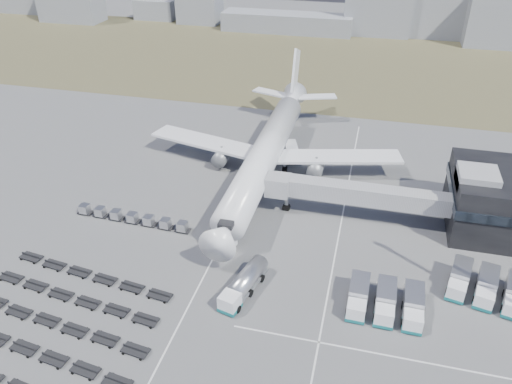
# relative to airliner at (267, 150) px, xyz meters

# --- Properties ---
(ground) EXTENTS (420.00, 420.00, 0.00)m
(ground) POSITION_rel_airliner_xyz_m (0.00, -32.38, -5.29)
(ground) COLOR #565659
(ground) RESTS_ON ground
(grass_strip) EXTENTS (420.00, 90.00, 0.01)m
(grass_strip) POSITION_rel_airliner_xyz_m (0.00, 77.62, -5.29)
(grass_strip) COLOR #4D442E
(grass_strip) RESTS_ON ground
(lane_markings) EXTENTS (47.12, 110.00, 0.01)m
(lane_markings) POSITION_rel_airliner_xyz_m (9.77, -29.38, -5.29)
(lane_markings) COLOR silver
(lane_markings) RESTS_ON ground
(jet_bridge) EXTENTS (30.30, 3.80, 7.05)m
(jet_bridge) POSITION_rel_airliner_xyz_m (15.90, -11.95, -0.24)
(jet_bridge) COLOR #939399
(jet_bridge) RESTS_ON ground
(airliner) EXTENTS (51.59, 64.53, 17.62)m
(airliner) POSITION_rel_airliner_xyz_m (0.00, 0.00, 0.00)
(airliner) COLOR white
(airliner) RESTS_ON ground
(skyline) EXTENTS (305.09, 26.21, 20.17)m
(skyline) POSITION_rel_airliner_xyz_m (6.89, 116.93, 2.18)
(skyline) COLOR gray
(skyline) RESTS_ON ground
(fuel_tanker) EXTENTS (4.87, 10.43, 3.27)m
(fuel_tanker) POSITION_rel_airliner_xyz_m (4.57, -34.08, -3.66)
(fuel_tanker) COLOR white
(fuel_tanker) RESTS_ON ground
(pushback_tug) EXTENTS (3.83, 2.85, 1.52)m
(pushback_tug) POSITION_rel_airliner_xyz_m (-1.12, -24.38, -4.53)
(pushback_tug) COLOR white
(pushback_tug) RESTS_ON ground
(catering_truck) EXTENTS (4.23, 6.59, 2.81)m
(catering_truck) POSITION_rel_airliner_xyz_m (3.33, 7.58, -3.85)
(catering_truck) COLOR white
(catering_truck) RESTS_ON ground
(service_trucks_near) EXTENTS (9.82, 7.52, 2.94)m
(service_trucks_near) POSITION_rel_airliner_xyz_m (23.67, -32.73, -3.69)
(service_trucks_near) COLOR white
(service_trucks_near) RESTS_ON ground
(service_trucks_far) EXTENTS (14.51, 10.07, 2.93)m
(service_trucks_far) POSITION_rel_airliner_xyz_m (38.79, -26.80, -3.70)
(service_trucks_far) COLOR white
(service_trucks_far) RESTS_ON ground
(uld_row) EXTENTS (20.86, 2.45, 1.61)m
(uld_row) POSITION_rel_airliner_xyz_m (-18.20, -22.08, -4.33)
(uld_row) COLOR black
(uld_row) RESTS_ON ground
(baggage_dollies) EXTENTS (32.73, 24.16, 0.81)m
(baggage_dollies) POSITION_rel_airliner_xyz_m (-18.90, -46.08, -4.89)
(baggage_dollies) COLOR black
(baggage_dollies) RESTS_ON ground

